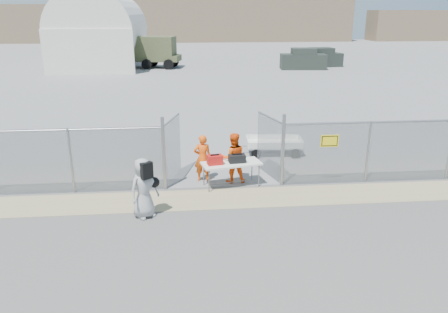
{
  "coord_description": "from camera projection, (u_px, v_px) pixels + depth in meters",
  "views": [
    {
      "loc": [
        -1.31,
        -11.82,
        5.72
      ],
      "look_at": [
        0.0,
        2.0,
        1.1
      ],
      "focal_mm": 35.0,
      "sensor_mm": 36.0,
      "label": 1
    }
  ],
  "objects": [
    {
      "name": "ground",
      "position": [
        230.0,
        212.0,
        13.09
      ],
      "size": [
        160.0,
        160.0,
        0.0
      ],
      "primitive_type": "plane",
      "color": "#494848"
    },
    {
      "name": "distant_hills",
      "position": [
        213.0,
        18.0,
        85.79
      ],
      "size": [
        140.0,
        6.0,
        9.0
      ],
      "primitive_type": null,
      "color": "#7F684F",
      "rests_on": "ground"
    },
    {
      "name": "parked_vehicle_mid",
      "position": [
        321.0,
        57.0,
        47.32
      ],
      "size": [
        4.57,
        2.55,
        1.96
      ],
      "primitive_type": null,
      "rotation": [
        0.0,
        0.0,
        0.14
      ],
      "color": "#282F29",
      "rests_on": "ground"
    },
    {
      "name": "folding_table",
      "position": [
        231.0,
        174.0,
        14.93
      ],
      "size": [
        2.12,
        1.23,
        0.85
      ],
      "primitive_type": null,
      "rotation": [
        0.0,
        0.0,
        0.21
      ],
      "color": "white",
      "rests_on": "ground"
    },
    {
      "name": "visitor",
      "position": [
        144.0,
        188.0,
        12.55
      ],
      "size": [
        1.04,
        0.98,
        1.79
      ],
      "primitive_type": "imported",
      "rotation": [
        0.0,
        0.0,
        0.64
      ],
      "color": "#9B9B9B",
      "rests_on": "ground"
    },
    {
      "name": "security_worker_left",
      "position": [
        203.0,
        158.0,
        15.29
      ],
      "size": [
        0.62,
        0.41,
        1.68
      ],
      "primitive_type": "imported",
      "rotation": [
        0.0,
        0.0,
        3.13
      ],
      "color": "#FF570E",
      "rests_on": "ground"
    },
    {
      "name": "utility_trailer",
      "position": [
        274.0,
        146.0,
        18.36
      ],
      "size": [
        3.07,
        1.75,
        0.72
      ],
      "primitive_type": null,
      "rotation": [
        0.0,
        0.0,
        -0.08
      ],
      "color": "white",
      "rests_on": "ground"
    },
    {
      "name": "orange_bag",
      "position": [
        215.0,
        160.0,
        14.61
      ],
      "size": [
        0.55,
        0.41,
        0.31
      ],
      "primitive_type": "cube",
      "rotation": [
        0.0,
        0.0,
        0.17
      ],
      "color": "red",
      "rests_on": "folding_table"
    },
    {
      "name": "dirt_strip",
      "position": [
        227.0,
        198.0,
        14.03
      ],
      "size": [
        44.0,
        1.6,
        0.01
      ],
      "primitive_type": "cube",
      "color": "tan",
      "rests_on": "ground"
    },
    {
      "name": "military_truck",
      "position": [
        148.0,
        52.0,
        46.13
      ],
      "size": [
        7.17,
        3.8,
        3.25
      ],
      "primitive_type": null,
      "rotation": [
        0.0,
        0.0,
        -0.2
      ],
      "color": "#4C5231",
      "rests_on": "ground"
    },
    {
      "name": "parked_vehicle_near",
      "position": [
        303.0,
        59.0,
        45.2
      ],
      "size": [
        4.8,
        2.55,
        2.08
      ],
      "primitive_type": null,
      "rotation": [
        0.0,
        0.0,
        -0.1
      ],
      "color": "#282F29",
      "rests_on": "ground"
    },
    {
      "name": "tarmac_inside",
      "position": [
        193.0,
        61.0,
        52.76
      ],
      "size": [
        160.0,
        80.0,
        0.01
      ],
      "primitive_type": "cube",
      "color": "gray",
      "rests_on": "ground"
    },
    {
      "name": "black_duffel",
      "position": [
        237.0,
        159.0,
        14.8
      ],
      "size": [
        0.59,
        0.37,
        0.27
      ],
      "primitive_type": "cube",
      "rotation": [
        0.0,
        0.0,
        0.09
      ],
      "color": "black",
      "rests_on": "folding_table"
    },
    {
      "name": "security_worker_right",
      "position": [
        233.0,
        158.0,
        15.16
      ],
      "size": [
        0.89,
        0.71,
        1.78
      ],
      "primitive_type": "imported",
      "rotation": [
        0.0,
        0.0,
        3.18
      ],
      "color": "#FF570E",
      "rests_on": "ground"
    },
    {
      "name": "quonset_hangar",
      "position": [
        103.0,
        28.0,
        48.71
      ],
      "size": [
        9.0,
        18.0,
        8.0
      ],
      "primitive_type": null,
      "color": "silver",
      "rests_on": "ground"
    },
    {
      "name": "chain_link_fence",
      "position": [
        224.0,
        156.0,
        14.63
      ],
      "size": [
        40.0,
        0.2,
        2.2
      ],
      "primitive_type": null,
      "color": "gray",
      "rests_on": "ground"
    }
  ]
}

